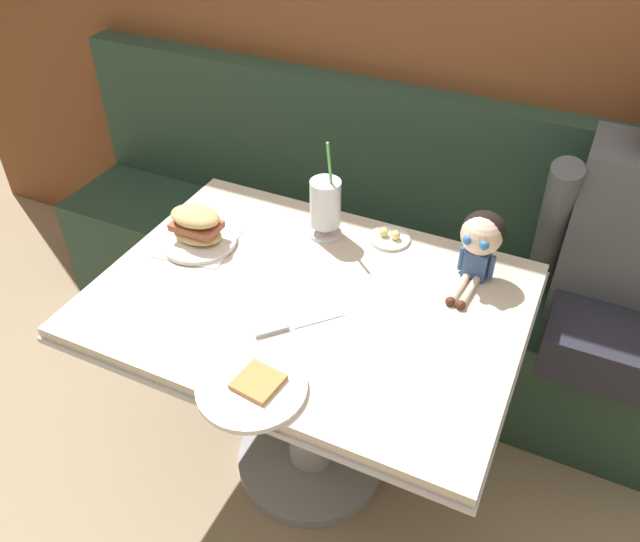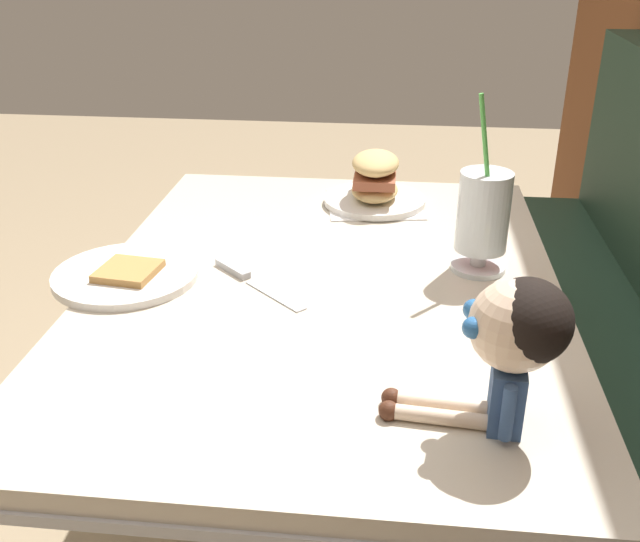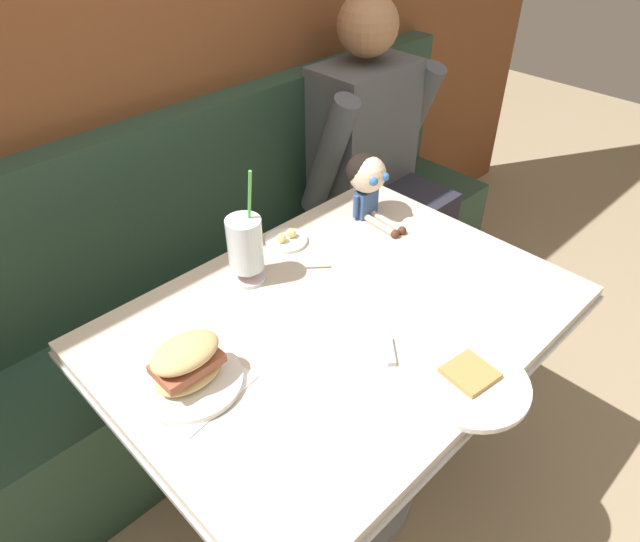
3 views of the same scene
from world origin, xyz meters
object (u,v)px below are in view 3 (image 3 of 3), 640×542
butter_saucer (286,239)px  butter_knife (388,341)px  toast_plate (470,382)px  milkshake_glass (245,247)px  diner_patron (370,143)px  sandwich_plate (188,369)px  seated_doll (367,177)px

butter_saucer → butter_knife: 0.47m
toast_plate → butter_knife: (-0.03, 0.20, -0.00)m
toast_plate → milkshake_glass: size_ratio=0.79×
butter_knife → butter_saucer: bearing=77.5°
milkshake_glass → diner_patron: 0.90m
toast_plate → diner_patron: size_ratio=0.31×
sandwich_plate → seated_doll: bearing=14.1°
milkshake_glass → butter_saucer: size_ratio=2.63×
milkshake_glass → butter_saucer: 0.21m
toast_plate → diner_patron: (0.73, 0.92, -0.01)m
milkshake_glass → seated_doll: bearing=-0.8°
toast_plate → seated_doll: seated_doll is taller
milkshake_glass → sandwich_plate: milkshake_glass is taller
seated_doll → diner_patron: bearing=39.8°
milkshake_glass → butter_knife: milkshake_glass is taller
toast_plate → butter_saucer: size_ratio=2.08×
toast_plate → diner_patron: 1.18m
milkshake_glass → seated_doll: (0.45, -0.01, 0.03)m
butter_knife → diner_patron: bearing=43.7°
butter_knife → seated_doll: bearing=47.3°
sandwich_plate → butter_saucer: (0.49, 0.25, -0.04)m
seated_doll → diner_patron: size_ratio=0.28×
sandwich_plate → toast_plate: bearing=-44.6°
milkshake_glass → seated_doll: 0.45m
seated_doll → butter_saucer: bearing=167.1°
butter_saucer → toast_plate: bearing=-96.6°
toast_plate → diner_patron: diner_patron is taller
butter_saucer → diner_patron: 0.70m
sandwich_plate → diner_patron: size_ratio=0.28×
milkshake_glass → seated_doll: milkshake_glass is taller
butter_knife → milkshake_glass: bearing=101.0°
toast_plate → seated_doll: 0.70m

